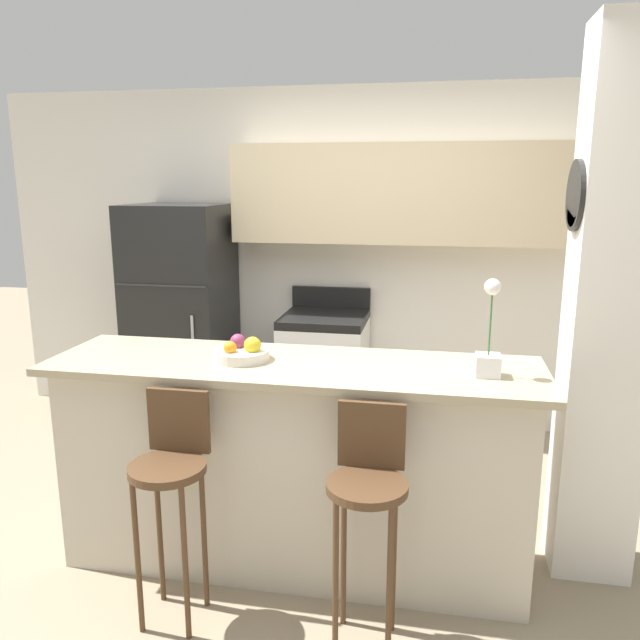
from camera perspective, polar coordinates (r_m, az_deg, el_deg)
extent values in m
plane|color=gray|center=(3.38, -2.35, -21.07)|extent=(14.00, 14.00, 0.00)
cube|color=white|center=(4.81, 2.94, 5.51)|extent=(5.60, 0.06, 2.55)
cube|color=beige|center=(4.54, 7.84, 11.35)|extent=(2.49, 0.32, 0.70)
cube|color=white|center=(4.63, 0.84, 9.28)|extent=(0.76, 0.28, 0.12)
cube|color=white|center=(3.14, 24.93, 0.44)|extent=(0.36, 0.32, 2.55)
cylinder|color=black|center=(3.03, 22.31, 10.50)|extent=(0.02, 0.32, 0.32)
cylinder|color=white|center=(3.03, 22.20, 10.51)|extent=(0.01, 0.28, 0.28)
cube|color=beige|center=(3.13, -2.44, -13.39)|extent=(2.20, 0.53, 1.00)
cube|color=tan|center=(2.93, -2.53, -4.24)|extent=(2.32, 0.65, 0.04)
cube|color=black|center=(4.90, -12.35, -2.94)|extent=(0.70, 0.67, 1.16)
cube|color=black|center=(4.75, -12.84, 7.00)|extent=(0.70, 0.67, 0.54)
cube|color=#333333|center=(4.48, -14.39, 3.07)|extent=(0.66, 0.01, 0.01)
cylinder|color=#B2B2B7|center=(4.49, -11.48, -3.57)|extent=(0.02, 0.02, 0.64)
cube|color=white|center=(4.68, 0.40, -5.36)|extent=(0.61, 0.60, 0.85)
cube|color=black|center=(4.56, 0.41, 0.09)|extent=(0.61, 0.60, 0.06)
cube|color=black|center=(4.81, 1.02, 2.09)|extent=(0.61, 0.04, 0.16)
cube|color=black|center=(4.38, -0.32, -6.05)|extent=(0.36, 0.01, 0.27)
cylinder|color=#4C331E|center=(2.73, -13.80, -13.05)|extent=(0.32, 0.32, 0.03)
cube|color=#4C331E|center=(2.78, -12.79, -8.95)|extent=(0.27, 0.02, 0.28)
cylinder|color=#4C331E|center=(2.86, -16.35, -20.19)|extent=(0.02, 0.02, 0.69)
cylinder|color=#4C331E|center=(2.78, -12.22, -20.98)|extent=(0.02, 0.02, 0.69)
cylinder|color=#4C331E|center=(3.02, -14.46, -18.18)|extent=(0.02, 0.02, 0.69)
cylinder|color=#4C331E|center=(2.95, -10.55, -18.84)|extent=(0.02, 0.02, 0.69)
cylinder|color=#4C331E|center=(2.52, 4.32, -14.95)|extent=(0.32, 0.32, 0.03)
cube|color=#4C331E|center=(2.58, 4.73, -10.44)|extent=(0.27, 0.02, 0.28)
cylinder|color=#4C331E|center=(2.63, 1.43, -22.85)|extent=(0.02, 0.02, 0.69)
cylinder|color=#4C331E|center=(2.61, 6.37, -23.23)|extent=(0.02, 0.02, 0.69)
cylinder|color=#4C331E|center=(2.80, 2.18, -20.39)|extent=(0.02, 0.02, 0.69)
cylinder|color=#4C331E|center=(2.79, 6.74, -20.72)|extent=(0.02, 0.02, 0.69)
cube|color=white|center=(2.82, 15.09, -4.03)|extent=(0.11, 0.11, 0.10)
cylinder|color=#386633|center=(2.77, 15.31, -0.32)|extent=(0.01, 0.01, 0.28)
sphere|color=white|center=(2.74, 15.51, 2.94)|extent=(0.07, 0.07, 0.07)
cylinder|color=silver|center=(2.98, -7.21, -3.19)|extent=(0.27, 0.27, 0.05)
sphere|color=gold|center=(2.94, -6.19, -2.33)|extent=(0.08, 0.08, 0.08)
sphere|color=#7A2D56|center=(3.03, -7.51, -1.99)|extent=(0.08, 0.08, 0.08)
sphere|color=orange|center=(2.94, -8.22, -2.53)|extent=(0.06, 0.06, 0.06)
cylinder|color=black|center=(4.62, -6.68, -8.78)|extent=(0.28, 0.28, 0.38)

